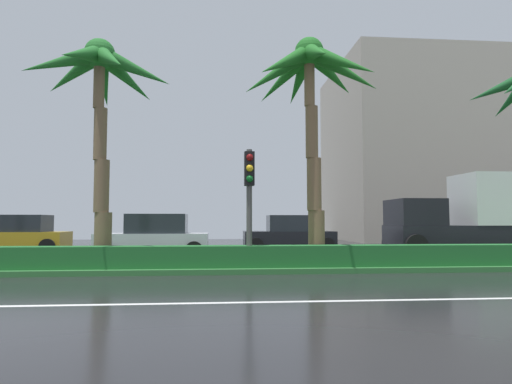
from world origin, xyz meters
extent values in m
cube|color=black|center=(0.00, 9.00, -0.05)|extent=(90.00, 42.00, 0.10)
cube|color=#2D6B33|center=(0.00, 8.00, 0.07)|extent=(85.50, 4.00, 0.15)
cube|color=#1E6028|center=(0.00, 6.60, 0.45)|extent=(76.50, 0.70, 0.60)
cylinder|color=brown|center=(0.40, 7.43, 0.92)|extent=(0.50, 0.50, 1.55)
cylinder|color=brown|center=(0.34, 7.41, 2.47)|extent=(0.44, 0.44, 1.55)
cylinder|color=brown|center=(0.27, 7.38, 4.01)|extent=(0.38, 0.38, 1.55)
cylinder|color=brown|center=(0.21, 7.36, 5.56)|extent=(0.32, 0.32, 1.55)
sphere|color=#216725|center=(0.21, 7.36, 6.43)|extent=(0.90, 0.90, 0.90)
cone|color=#216725|center=(1.24, 7.46, 6.02)|extent=(2.32, 0.77, 1.34)
cone|color=#216725|center=(0.84, 8.14, 5.96)|extent=(1.85, 2.10, 1.46)
cone|color=#216725|center=(0.09, 8.32, 5.89)|extent=(0.82, 2.27, 1.57)
cone|color=#216725|center=(-0.68, 7.86, 5.98)|extent=(2.25, 1.60, 1.41)
cone|color=#216725|center=(-0.75, 6.98, 6.01)|extent=(2.32, 1.35, 1.35)
cone|color=#216725|center=(0.01, 6.34, 6.02)|extent=(0.99, 2.34, 1.34)
cone|color=#216725|center=(0.71, 6.49, 5.97)|extent=(1.62, 2.23, 1.44)
cylinder|color=brown|center=(6.77, 7.47, 0.96)|extent=(0.50, 0.50, 1.61)
cylinder|color=brown|center=(6.70, 7.43, 2.57)|extent=(0.44, 0.44, 1.61)
cylinder|color=brown|center=(6.63, 7.39, 4.19)|extent=(0.38, 0.38, 1.61)
cylinder|color=brown|center=(6.57, 7.36, 5.80)|extent=(0.32, 0.32, 1.61)
sphere|color=#1F6620|center=(6.57, 7.36, 6.71)|extent=(0.90, 0.90, 0.90)
cone|color=#1F6620|center=(7.60, 7.23, 6.10)|extent=(2.41, 0.84, 1.69)
cone|color=#1F6620|center=(7.42, 8.08, 6.28)|extent=(2.22, 2.00, 1.38)
cone|color=#1F6620|center=(6.44, 8.42, 6.16)|extent=(0.83, 2.44, 1.58)
cone|color=#1F6620|center=(5.89, 8.16, 6.12)|extent=(1.96, 2.17, 1.66)
cone|color=#1F6620|center=(5.57, 7.37, 6.04)|extent=(2.31, 0.59, 1.80)
cone|color=#1F6620|center=(5.75, 6.70, 6.13)|extent=(2.20, 1.92, 1.64)
cone|color=#1F6620|center=(6.55, 6.25, 6.26)|extent=(0.60, 2.44, 1.42)
cone|color=#1F6620|center=(7.35, 6.64, 6.16)|extent=(2.14, 2.03, 1.60)
cone|color=#195426|center=(13.29, 8.02, 5.96)|extent=(2.24, 1.34, 1.26)
cylinder|color=#4C4C47|center=(4.64, 6.53, 1.81)|extent=(0.16, 0.16, 3.32)
cube|color=black|center=(4.64, 6.53, 2.92)|extent=(0.28, 0.32, 0.96)
sphere|color=maroon|center=(4.64, 6.36, 3.22)|extent=(0.20, 0.20, 0.20)
sphere|color=yellow|center=(4.64, 6.36, 2.92)|extent=(0.20, 0.20, 0.20)
sphere|color=#0F591E|center=(4.64, 6.36, 2.62)|extent=(0.20, 0.20, 0.20)
cube|color=#B28C1E|center=(-5.24, 14.93, 0.60)|extent=(4.30, 1.76, 0.72)
cube|color=#1E2328|center=(-5.09, 14.93, 1.34)|extent=(2.30, 1.58, 0.76)
cylinder|color=black|center=(-3.59, 14.03, 0.34)|extent=(0.68, 0.22, 0.68)
cylinder|color=black|center=(-3.59, 15.83, 0.34)|extent=(0.68, 0.22, 0.68)
cube|color=silver|center=(1.22, 11.93, 0.60)|extent=(4.30, 1.76, 0.72)
cube|color=#1E2328|center=(1.37, 11.93, 1.34)|extent=(2.30, 1.58, 0.76)
cylinder|color=black|center=(-0.43, 11.03, 0.34)|extent=(0.68, 0.22, 0.68)
cylinder|color=black|center=(-0.43, 12.83, 0.34)|extent=(0.68, 0.22, 0.68)
cylinder|color=black|center=(2.87, 11.03, 0.34)|extent=(0.68, 0.22, 0.68)
cylinder|color=black|center=(2.87, 12.83, 0.34)|extent=(0.68, 0.22, 0.68)
cube|color=black|center=(7.15, 15.16, 0.60)|extent=(4.30, 1.76, 0.72)
cube|color=#1E2328|center=(7.30, 15.16, 1.34)|extent=(2.30, 1.58, 0.76)
cylinder|color=black|center=(5.50, 14.26, 0.34)|extent=(0.68, 0.22, 0.68)
cylinder|color=black|center=(5.50, 16.06, 0.34)|extent=(0.68, 0.22, 0.68)
cylinder|color=black|center=(8.80, 14.26, 0.34)|extent=(0.68, 0.22, 0.68)
cylinder|color=black|center=(8.80, 16.06, 0.34)|extent=(0.68, 0.22, 0.68)
cube|color=black|center=(14.27, 12.21, 0.81)|extent=(6.40, 2.30, 0.90)
cube|color=black|center=(12.07, 12.21, 1.81)|extent=(1.90, 2.21, 1.10)
cube|color=silver|center=(15.32, 12.21, 2.36)|extent=(2.30, 2.35, 2.20)
cylinder|color=black|center=(11.57, 11.04, 0.46)|extent=(0.92, 0.30, 0.92)
cylinder|color=black|center=(11.57, 13.38, 0.46)|extent=(0.92, 0.30, 0.92)
cylinder|color=black|center=(16.97, 13.38, 0.46)|extent=(0.92, 0.30, 0.92)
cube|color=#A89E8E|center=(22.88, 27.76, 6.84)|extent=(19.48, 11.68, 13.67)
camera|label=1|loc=(3.75, -5.91, 1.44)|focal=31.06mm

